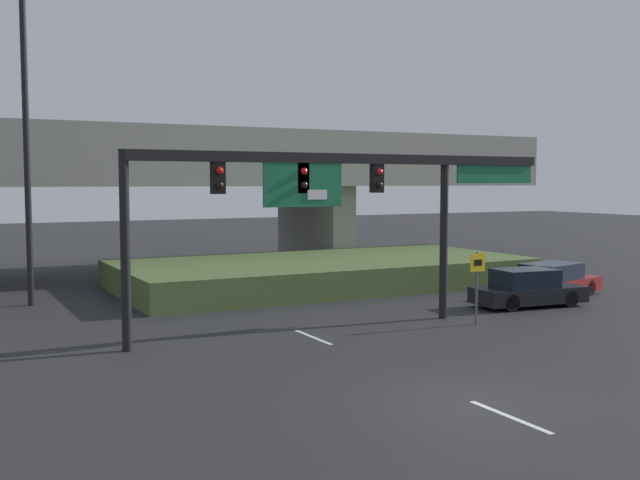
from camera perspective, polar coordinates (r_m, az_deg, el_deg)
The scene contains 9 objects.
ground_plane at distance 17.15m, azimuth 11.18°, elevation -11.85°, with size 160.00×160.00×0.00m, color #262628.
lane_markings at distance 27.22m, azimuth -4.79°, elevation -5.69°, with size 0.14×28.91×0.01m.
signal_gantry at distance 24.07m, azimuth 1.38°, elevation 4.07°, with size 15.17×0.44×5.70m.
speed_limit_sign at distance 25.59m, azimuth 11.88°, elevation -2.81°, with size 0.60×0.11×2.45m.
highway_light_pole_near at distance 30.96m, azimuth -21.50°, elevation 8.15°, with size 0.70×0.36×13.15m.
overpass_bridge at distance 39.86m, azimuth -12.56°, elevation 5.02°, with size 44.33×8.97×7.46m.
grass_embankment at distance 34.77m, azimuth 0.20°, elevation -2.46°, with size 18.62×9.07×1.21m.
parked_sedan_near_right at distance 29.91m, azimuth 15.51°, elevation -3.63°, with size 4.52×2.19×1.45m.
parked_sedan_mid_right at distance 32.74m, azimuth 17.30°, elevation -3.01°, with size 5.08×2.93×1.41m.
Camera 1 is at (-10.36, -12.80, 4.79)m, focal length 42.00 mm.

